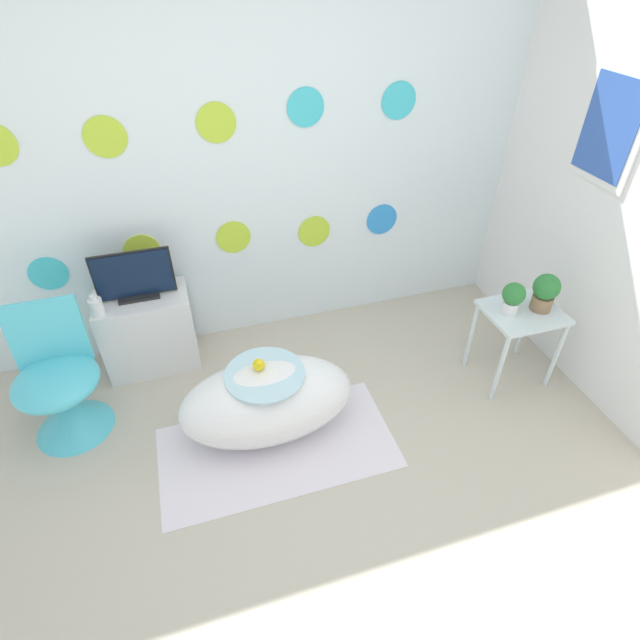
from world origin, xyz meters
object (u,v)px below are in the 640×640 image
at_px(potted_plant_left, 513,297).
at_px(chair, 63,396).
at_px(vase, 96,306).
at_px(tv, 134,278).
at_px(bathtub, 268,400).
at_px(potted_plant_right, 545,291).

bearing_deg(potted_plant_left, chair, 171.88).
relative_size(chair, vase, 5.87).
bearing_deg(tv, chair, -137.99).
xyz_separation_m(chair, tv, (0.50, 0.45, 0.44)).
xyz_separation_m(bathtub, tv, (-0.63, 0.81, 0.47)).
height_order(bathtub, tv, tv).
relative_size(chair, potted_plant_right, 3.33).
bearing_deg(chair, potted_plant_right, -7.93).
bearing_deg(tv, potted_plant_left, -21.05).
relative_size(tv, vase, 3.46).
relative_size(vase, potted_plant_left, 0.65).
xyz_separation_m(vase, potted_plant_right, (2.60, -0.73, 0.06)).
xyz_separation_m(tv, potted_plant_left, (2.15, -0.83, -0.04)).
bearing_deg(chair, potted_plant_left, -8.12).
xyz_separation_m(bathtub, chair, (-1.13, 0.36, 0.03)).
bearing_deg(chair, tv, 42.01).
bearing_deg(potted_plant_right, tv, 160.24).
distance_m(potted_plant_left, potted_plant_right, 0.21).
bearing_deg(vase, tv, 25.75).
distance_m(bathtub, potted_plant_left, 1.58).
relative_size(bathtub, tv, 2.13).
bearing_deg(vase, potted_plant_left, -16.61).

